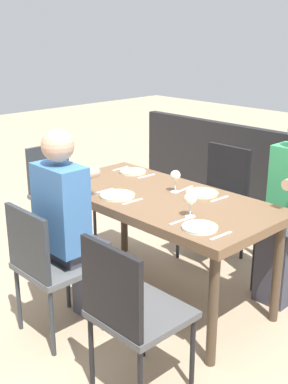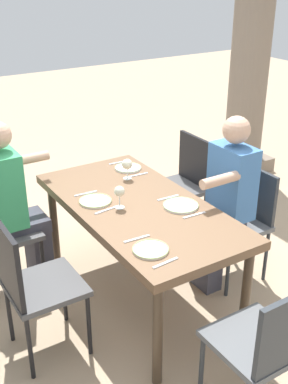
# 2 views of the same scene
# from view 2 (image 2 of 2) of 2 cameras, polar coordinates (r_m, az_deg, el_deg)

# --- Properties ---
(ground_plane) EXTENTS (16.00, 16.00, 0.00)m
(ground_plane) POSITION_cam_2_polar(r_m,az_deg,el_deg) (3.73, -0.61, -12.05)
(ground_plane) COLOR tan
(dining_table) EXTENTS (1.66, 0.82, 0.77)m
(dining_table) POSITION_cam_2_polar(r_m,az_deg,el_deg) (3.35, -0.67, -2.51)
(dining_table) COLOR brown
(dining_table) RESTS_ON ground
(chair_west_north) EXTENTS (0.44, 0.44, 0.90)m
(chair_west_north) POSITION_cam_2_polar(r_m,az_deg,el_deg) (4.30, 4.55, 1.39)
(chair_west_north) COLOR #4F4F50
(chair_west_north) RESTS_ON ground
(chair_mid_north) EXTENTS (0.44, 0.44, 0.87)m
(chair_mid_north) POSITION_cam_2_polar(r_m,az_deg,el_deg) (3.79, 11.22, -2.72)
(chair_mid_north) COLOR #5B5E61
(chair_mid_north) RESTS_ON ground
(chair_mid_south) EXTENTS (0.44, 0.44, 0.94)m
(chair_mid_south) POSITION_cam_2_polar(r_m,az_deg,el_deg) (3.03, -13.02, -10.02)
(chair_mid_south) COLOR #4F4F50
(chair_mid_south) RESTS_ON ground
(chair_head_east) EXTENTS (0.44, 0.44, 0.90)m
(chair_head_east) POSITION_cam_2_polar(r_m,az_deg,el_deg) (2.65, 14.14, -16.54)
(chair_head_east) COLOR #5B5E61
(chair_head_east) RESTS_ON ground
(diner_woman_green) EXTENTS (0.35, 0.49, 1.31)m
(diner_woman_green) POSITION_cam_2_polar(r_m,az_deg,el_deg) (3.62, -14.73, -1.19)
(diner_woman_green) COLOR #3F3F4C
(diner_woman_green) RESTS_ON ground
(diner_man_white) EXTENTS (0.35, 0.49, 1.31)m
(diner_man_white) POSITION_cam_2_polar(r_m,az_deg,el_deg) (3.59, 9.32, -0.87)
(diner_man_white) COLOR #3F3F4C
(diner_man_white) RESTS_ON ground
(stone_column_near) EXTENTS (0.55, 0.55, 2.80)m
(stone_column_near) POSITION_cam_2_polar(r_m,az_deg,el_deg) (5.63, 12.32, 15.80)
(stone_column_near) COLOR gray
(stone_column_near) RESTS_ON ground
(plate_0) EXTENTS (0.21, 0.21, 0.02)m
(plate_0) POSITION_cam_2_polar(r_m,az_deg,el_deg) (3.87, -1.87, 2.83)
(plate_0) COLOR white
(plate_0) RESTS_ON dining_table
(wine_glass_0) EXTENTS (0.08, 0.08, 0.16)m
(wine_glass_0) POSITION_cam_2_polar(r_m,az_deg,el_deg) (3.65, -1.97, 3.19)
(wine_glass_0) COLOR white
(wine_glass_0) RESTS_ON dining_table
(fork_0) EXTENTS (0.03, 0.17, 0.01)m
(fork_0) POSITION_cam_2_polar(r_m,az_deg,el_deg) (3.99, -2.96, 3.45)
(fork_0) COLOR silver
(fork_0) RESTS_ON dining_table
(spoon_0) EXTENTS (0.03, 0.17, 0.01)m
(spoon_0) POSITION_cam_2_polar(r_m,az_deg,el_deg) (3.75, -0.72, 2.00)
(spoon_0) COLOR silver
(spoon_0) RESTS_ON dining_table
(plate_1) EXTENTS (0.22, 0.22, 0.02)m
(plate_1) POSITION_cam_2_polar(r_m,az_deg,el_deg) (3.35, -5.68, -1.03)
(plate_1) COLOR silver
(plate_1) RESTS_ON dining_table
(wine_glass_1) EXTENTS (0.07, 0.07, 0.16)m
(wine_glass_1) POSITION_cam_2_polar(r_m,az_deg,el_deg) (3.22, -2.88, -0.01)
(wine_glass_1) COLOR white
(wine_glass_1) RESTS_ON dining_table
(fork_1) EXTENTS (0.02, 0.17, 0.01)m
(fork_1) POSITION_cam_2_polar(r_m,az_deg,el_deg) (3.48, -6.79, -0.18)
(fork_1) COLOR silver
(fork_1) RESTS_ON dining_table
(spoon_1) EXTENTS (0.03, 0.17, 0.01)m
(spoon_1) POSITION_cam_2_polar(r_m,az_deg,el_deg) (3.24, -4.47, -2.13)
(spoon_1) COLOR silver
(spoon_1) RESTS_ON dining_table
(plate_2) EXTENTS (0.24, 0.24, 0.02)m
(plate_2) POSITION_cam_2_polar(r_m,az_deg,el_deg) (3.29, 4.29, -1.55)
(plate_2) COLOR white
(plate_2) RESTS_ON dining_table
(fork_2) EXTENTS (0.02, 0.17, 0.01)m
(fork_2) POSITION_cam_2_polar(r_m,az_deg,el_deg) (3.40, 2.81, -0.67)
(fork_2) COLOR silver
(fork_2) RESTS_ON dining_table
(spoon_2) EXTENTS (0.02, 0.17, 0.01)m
(spoon_2) POSITION_cam_2_polar(r_m,az_deg,el_deg) (3.18, 5.87, -2.68)
(spoon_2) COLOR silver
(spoon_2) RESTS_ON dining_table
(plate_3) EXTENTS (0.21, 0.21, 0.02)m
(plate_3) POSITION_cam_2_polar(r_m,az_deg,el_deg) (2.80, 0.76, -6.68)
(plate_3) COLOR silver
(plate_3) RESTS_ON dining_table
(fork_3) EXTENTS (0.03, 0.17, 0.01)m
(fork_3) POSITION_cam_2_polar(r_m,az_deg,el_deg) (2.91, -0.84, -5.45)
(fork_3) COLOR silver
(fork_3) RESTS_ON dining_table
(spoon_3) EXTENTS (0.03, 0.17, 0.01)m
(spoon_3) POSITION_cam_2_polar(r_m,az_deg,el_deg) (2.70, 2.50, -8.22)
(spoon_3) COLOR silver
(spoon_3) RESTS_ON dining_table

